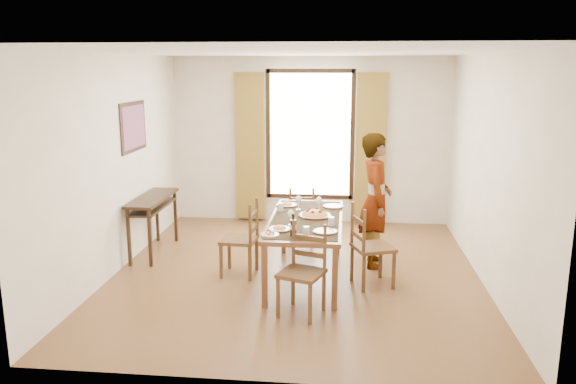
# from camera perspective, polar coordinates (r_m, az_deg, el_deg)

# --- Properties ---
(ground) EXTENTS (5.00, 5.00, 0.00)m
(ground) POSITION_cam_1_polar(r_m,az_deg,el_deg) (7.10, 0.84, -8.25)
(ground) COLOR #452415
(ground) RESTS_ON ground
(room_shell) EXTENTS (4.60, 5.10, 2.74)m
(room_shell) POSITION_cam_1_polar(r_m,az_deg,el_deg) (6.84, 0.94, 4.31)
(room_shell) COLOR silver
(room_shell) RESTS_ON ground
(console_table) EXTENTS (0.38, 1.20, 0.80)m
(console_table) POSITION_cam_1_polar(r_m,az_deg,el_deg) (7.89, -13.59, -1.28)
(console_table) COLOR black
(console_table) RESTS_ON ground
(dining_table) EXTENTS (0.86, 1.94, 0.76)m
(dining_table) POSITION_cam_1_polar(r_m,az_deg,el_deg) (6.75, 1.84, -3.20)
(dining_table) COLOR brown
(dining_table) RESTS_ON ground
(chair_west) EXTENTS (0.45, 0.45, 0.95)m
(chair_west) POSITION_cam_1_polar(r_m,az_deg,el_deg) (6.94, -4.72, -4.94)
(chair_west) COLOR brown
(chair_west) RESTS_ON ground
(chair_north) EXTENTS (0.44, 0.44, 0.86)m
(chair_north) POSITION_cam_1_polar(r_m,az_deg,el_deg) (8.14, 1.32, -2.59)
(chair_north) COLOR brown
(chair_north) RESTS_ON ground
(chair_south) EXTENTS (0.54, 0.54, 0.95)m
(chair_south) POSITION_cam_1_polar(r_m,az_deg,el_deg) (5.87, 1.51, -8.24)
(chair_south) COLOR brown
(chair_south) RESTS_ON ground
(chair_east) EXTENTS (0.56, 0.56, 0.98)m
(chair_east) POSITION_cam_1_polar(r_m,az_deg,el_deg) (6.66, 8.35, -5.68)
(chair_east) COLOR brown
(chair_east) RESTS_ON ground
(man) EXTENTS (0.65, 0.44, 1.72)m
(man) POSITION_cam_1_polar(r_m,az_deg,el_deg) (7.25, 8.88, -0.84)
(man) COLOR gray
(man) RESTS_ON ground
(plate_sw) EXTENTS (0.27, 0.27, 0.05)m
(plate_sw) POSITION_cam_1_polar(r_m,az_deg,el_deg) (6.24, -0.88, -3.63)
(plate_sw) COLOR silver
(plate_sw) RESTS_ON dining_table
(plate_se) EXTENTS (0.27, 0.27, 0.05)m
(plate_se) POSITION_cam_1_polar(r_m,az_deg,el_deg) (6.16, 3.80, -3.87)
(plate_se) COLOR silver
(plate_se) RESTS_ON dining_table
(plate_nw) EXTENTS (0.27, 0.27, 0.05)m
(plate_nw) POSITION_cam_1_polar(r_m,az_deg,el_deg) (7.32, -0.13, -1.20)
(plate_nw) COLOR silver
(plate_nw) RESTS_ON dining_table
(plate_ne) EXTENTS (0.27, 0.27, 0.05)m
(plate_ne) POSITION_cam_1_polar(r_m,az_deg,el_deg) (7.28, 4.62, -1.32)
(plate_ne) COLOR silver
(plate_ne) RESTS_ON dining_table
(pasta_platter) EXTENTS (0.40, 0.40, 0.10)m
(pasta_platter) POSITION_cam_1_polar(r_m,az_deg,el_deg) (6.79, 2.74, -2.10)
(pasta_platter) COLOR #D45E1B
(pasta_platter) RESTS_ON dining_table
(caprese_plate) EXTENTS (0.20, 0.20, 0.04)m
(caprese_plate) POSITION_cam_1_polar(r_m,az_deg,el_deg) (6.05, -1.86, -4.24)
(caprese_plate) COLOR silver
(caprese_plate) RESTS_ON dining_table
(wine_glass_a) EXTENTS (0.08, 0.08, 0.18)m
(wine_glass_a) POSITION_cam_1_polar(r_m,az_deg,el_deg) (6.41, 0.31, -2.59)
(wine_glass_a) COLOR white
(wine_glass_a) RESTS_ON dining_table
(wine_glass_b) EXTENTS (0.08, 0.08, 0.18)m
(wine_glass_b) POSITION_cam_1_polar(r_m,az_deg,el_deg) (7.06, 3.16, -1.18)
(wine_glass_b) COLOR white
(wine_glass_b) RESTS_ON dining_table
(wine_glass_c) EXTENTS (0.08, 0.08, 0.18)m
(wine_glass_c) POSITION_cam_1_polar(r_m,az_deg,el_deg) (7.09, 1.07, -1.10)
(wine_glass_c) COLOR white
(wine_glass_c) RESTS_ON dining_table
(tumbler_a) EXTENTS (0.07, 0.07, 0.10)m
(tumbler_a) POSITION_cam_1_polar(r_m,az_deg,el_deg) (6.42, 4.42, -2.99)
(tumbler_a) COLOR silver
(tumbler_a) RESTS_ON dining_table
(tumbler_b) EXTENTS (0.07, 0.07, 0.10)m
(tumbler_b) POSITION_cam_1_polar(r_m,az_deg,el_deg) (7.06, -0.76, -1.52)
(tumbler_b) COLOR silver
(tumbler_b) RESTS_ON dining_table
(tumbler_c) EXTENTS (0.07, 0.07, 0.10)m
(tumbler_c) POSITION_cam_1_polar(r_m,az_deg,el_deg) (6.03, 1.85, -3.99)
(tumbler_c) COLOR silver
(tumbler_c) RESTS_ON dining_table
(wine_bottle) EXTENTS (0.07, 0.07, 0.25)m
(wine_bottle) POSITION_cam_1_polar(r_m,az_deg,el_deg) (5.99, 0.54, -3.35)
(wine_bottle) COLOR black
(wine_bottle) RESTS_ON dining_table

